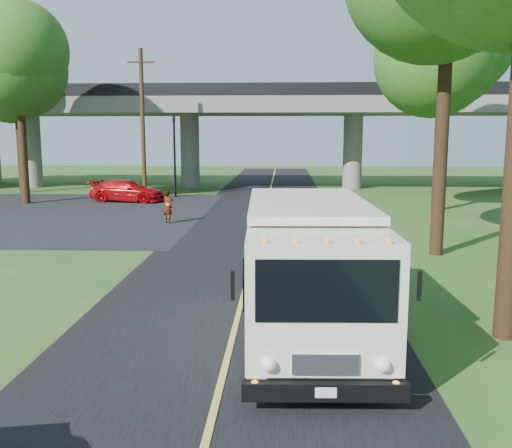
# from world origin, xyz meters

# --- Properties ---
(ground) EXTENTS (120.00, 120.00, 0.00)m
(ground) POSITION_xyz_m (0.00, 0.00, 0.00)
(ground) COLOR #2E4E1C
(ground) RESTS_ON ground
(road) EXTENTS (7.00, 90.00, 0.02)m
(road) POSITION_xyz_m (0.00, 10.00, 0.01)
(road) COLOR black
(road) RESTS_ON ground
(parking_lot) EXTENTS (16.00, 18.00, 0.01)m
(parking_lot) POSITION_xyz_m (-11.00, 18.00, 0.01)
(parking_lot) COLOR black
(parking_lot) RESTS_ON ground
(lane_line) EXTENTS (0.12, 90.00, 0.01)m
(lane_line) POSITION_xyz_m (0.00, 10.00, 0.03)
(lane_line) COLOR gold
(lane_line) RESTS_ON road
(overpass) EXTENTS (54.00, 10.00, 7.30)m
(overpass) POSITION_xyz_m (0.00, 32.00, 4.56)
(overpass) COLOR slate
(overpass) RESTS_ON ground
(traffic_signal) EXTENTS (0.18, 0.22, 5.20)m
(traffic_signal) POSITION_xyz_m (-6.00, 26.00, 3.20)
(traffic_signal) COLOR black
(traffic_signal) RESTS_ON ground
(utility_pole) EXTENTS (1.60, 0.26, 9.00)m
(utility_pole) POSITION_xyz_m (-7.50, 24.00, 4.59)
(utility_pole) COLOR #472D19
(utility_pole) RESTS_ON ground
(tree_right_far) EXTENTS (5.77, 5.67, 10.99)m
(tree_right_far) POSITION_xyz_m (9.21, 19.84, 8.30)
(tree_right_far) COLOR #382314
(tree_right_far) RESTS_ON ground
(tree_left_lot) EXTENTS (5.60, 5.50, 10.50)m
(tree_left_lot) POSITION_xyz_m (-13.79, 21.84, 7.90)
(tree_left_lot) COLOR #382314
(tree_left_lot) RESTS_ON ground
(tree_left_far) EXTENTS (5.26, 5.16, 9.89)m
(tree_left_far) POSITION_xyz_m (-16.79, 27.84, 7.45)
(tree_left_far) COLOR #382314
(tree_left_far) RESTS_ON ground
(step_van) EXTENTS (2.65, 6.62, 2.74)m
(step_van) POSITION_xyz_m (1.52, 0.76, 1.49)
(step_van) COLOR silver
(step_van) RESTS_ON ground
(red_sedan) EXTENTS (4.75, 2.59, 1.31)m
(red_sedan) POSITION_xyz_m (-8.36, 23.24, 0.65)
(red_sedan) COLOR #B70B0E
(red_sedan) RESTS_ON ground
(pedestrian) EXTENTS (0.66, 0.64, 1.52)m
(pedestrian) POSITION_xyz_m (-4.26, 15.16, 0.76)
(pedestrian) COLOR gray
(pedestrian) RESTS_ON ground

